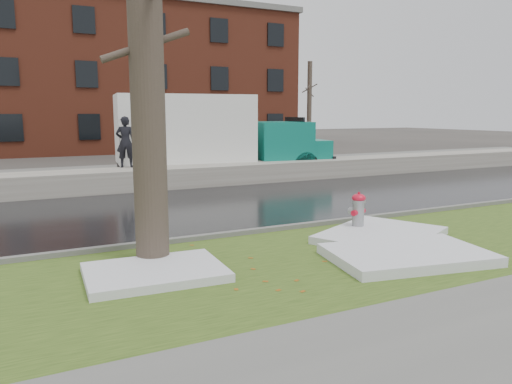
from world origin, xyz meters
name	(u,v)px	position (x,y,z in m)	size (l,w,h in m)	color
ground	(283,245)	(0.00, 0.00, 0.00)	(120.00, 120.00, 0.00)	#47423D
verge	(317,259)	(0.00, -1.25, 0.02)	(60.00, 4.50, 0.04)	#2B4517
sidewalk	(495,342)	(0.00, -5.00, 0.03)	(60.00, 3.00, 0.05)	slate
road	(205,207)	(0.00, 4.50, 0.01)	(60.00, 7.00, 0.03)	black
parking_lot	(135,174)	(0.00, 13.00, 0.01)	(60.00, 9.00, 0.03)	slate
curb	(261,231)	(0.00, 1.00, 0.07)	(60.00, 0.15, 0.14)	slate
snowbank	(163,178)	(0.00, 8.70, 0.38)	(60.00, 1.60, 0.75)	#A5A297
brick_building	(106,81)	(2.00, 30.00, 5.00)	(26.00, 12.00, 10.00)	brown
bg_tree_right	(309,104)	(16.00, 24.00, 3.33)	(1.40, 1.62, 6.50)	brown
fire_hydrant	(358,211)	(1.91, 0.01, 0.53)	(0.45, 0.43, 0.92)	gray
tree	(146,50)	(-2.75, -0.11, 3.72)	(1.52, 1.81, 7.32)	brown
box_truck	(211,135)	(2.53, 10.32, 1.79)	(10.26, 3.41, 3.39)	black
worker	(125,142)	(-1.15, 9.26, 1.65)	(0.66, 0.43, 1.81)	black
snow_patch_near	(381,235)	(2.01, -0.65, 0.12)	(2.60, 2.00, 0.16)	silver
snow_patch_far	(155,272)	(-2.93, -0.91, 0.11)	(2.20, 1.60, 0.14)	silver
snow_patch_side	(408,255)	(1.43, -2.06, 0.13)	(2.80, 1.80, 0.18)	silver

